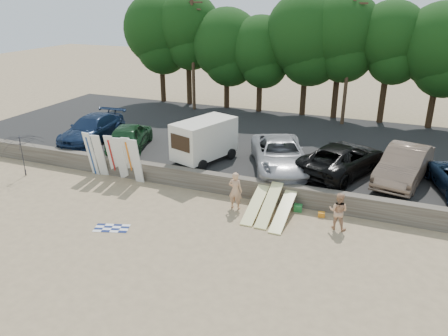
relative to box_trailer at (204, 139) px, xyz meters
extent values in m
plane|color=tan|center=(4.19, -5.22, -2.02)|extent=(120.00, 120.00, 0.00)
cube|color=#6B6356|center=(4.19, -2.22, -1.52)|extent=(44.00, 0.50, 1.00)
cube|color=#282828|center=(4.19, 5.28, -1.67)|extent=(44.00, 14.50, 0.70)
cylinder|color=#382616|center=(-9.60, 12.38, 0.76)|extent=(0.44, 0.44, 4.16)
sphere|color=#124015|center=(-9.60, 12.38, 4.82)|extent=(6.06, 6.06, 6.06)
cylinder|color=#382616|center=(-7.02, 12.38, 0.86)|extent=(0.44, 0.44, 4.38)
sphere|color=#124015|center=(-7.02, 12.38, 5.14)|extent=(5.38, 5.38, 5.38)
cylinder|color=#382616|center=(-3.54, 12.35, 0.43)|extent=(0.44, 0.44, 3.50)
sphere|color=#124015|center=(-3.54, 12.35, 3.85)|extent=(5.65, 5.65, 5.65)
cylinder|color=#382616|center=(-0.64, 12.15, 0.36)|extent=(0.44, 0.44, 3.37)
sphere|color=#124015|center=(-0.64, 12.15, 3.66)|extent=(4.98, 4.98, 4.98)
cylinder|color=#382616|center=(2.87, 12.38, 0.74)|extent=(0.44, 0.44, 4.14)
sphere|color=#124015|center=(2.87, 12.38, 4.79)|extent=(6.27, 6.27, 6.27)
cylinder|color=#382616|center=(5.31, 12.38, 0.84)|extent=(0.44, 0.44, 4.32)
sphere|color=#124015|center=(5.31, 12.38, 5.06)|extent=(5.68, 5.68, 5.68)
cylinder|color=#382616|center=(8.72, 12.29, 0.75)|extent=(0.44, 0.44, 4.15)
sphere|color=#124015|center=(8.72, 12.29, 4.80)|extent=(4.91, 4.91, 4.91)
cylinder|color=#382616|center=(12.02, 12.13, 0.61)|extent=(0.44, 0.44, 3.86)
sphere|color=#124015|center=(12.02, 12.13, 4.38)|extent=(5.67, 5.67, 5.67)
cylinder|color=#473321|center=(-5.81, 10.78, 3.18)|extent=(0.26, 0.26, 9.00)
cube|color=#473321|center=(-5.81, 10.78, 6.98)|extent=(1.80, 0.12, 0.12)
cube|color=#473321|center=(-5.81, 10.78, 6.48)|extent=(1.50, 0.10, 0.10)
cylinder|color=#473321|center=(6.19, 10.78, 3.18)|extent=(0.26, 0.26, 9.00)
cube|color=#473321|center=(6.19, 10.78, 6.98)|extent=(1.80, 0.12, 0.12)
cube|color=#473321|center=(6.19, 10.78, 6.48)|extent=(1.50, 0.10, 0.10)
cube|color=silver|center=(0.00, 0.01, 0.02)|extent=(2.95, 4.10, 2.04)
cube|color=black|center=(-0.60, -1.77, 0.20)|extent=(1.33, 0.48, 0.83)
cylinder|color=black|center=(-1.31, -0.82, -1.02)|extent=(0.37, 0.64, 0.61)
cylinder|color=black|center=(0.53, -1.45, -1.02)|extent=(0.37, 0.64, 0.61)
cylinder|color=black|center=(-0.53, 1.46, -1.02)|extent=(0.37, 0.64, 0.61)
cylinder|color=black|center=(1.31, 0.83, -1.02)|extent=(0.37, 0.64, 0.61)
imported|color=#132343|center=(-8.20, 0.61, -0.51)|extent=(2.67, 5.73, 1.62)
imported|color=#13361C|center=(-5.11, 0.27, -0.50)|extent=(3.28, 5.18, 1.64)
imported|color=#AAAAB0|center=(4.28, 0.39, -0.50)|extent=(4.82, 6.49, 1.64)
imported|color=black|center=(7.48, 1.01, -0.51)|extent=(4.69, 6.47, 1.63)
imported|color=#7A614E|center=(10.50, 1.09, -0.44)|extent=(2.95, 5.61, 1.76)
cube|color=white|center=(-5.68, -2.78, -0.74)|extent=(0.56, 0.58, 2.57)
cube|color=white|center=(-5.07, -2.81, -0.76)|extent=(0.60, 0.76, 2.54)
cube|color=white|center=(-4.38, -2.62, -0.75)|extent=(0.59, 0.75, 2.54)
cube|color=white|center=(-3.73, -2.75, -0.76)|extent=(0.61, 0.78, 2.53)
cube|color=white|center=(-3.29, -2.58, -0.75)|extent=(0.55, 0.71, 2.54)
cube|color=white|center=(-2.69, -2.86, -0.74)|extent=(0.51, 0.57, 2.56)
cube|color=#FFF8A0|center=(4.28, -3.69, -1.55)|extent=(0.56, 2.89, 0.95)
cube|color=#FFF8A0|center=(4.95, -3.76, -1.46)|extent=(0.56, 2.83, 1.12)
cube|color=#FFF8A0|center=(5.65, -3.89, -1.61)|extent=(0.56, 2.92, 0.83)
imported|color=tan|center=(3.24, -3.66, -1.10)|extent=(0.68, 0.45, 1.85)
imported|color=tan|center=(8.03, -3.81, -1.18)|extent=(0.89, 0.73, 1.69)
cube|color=#217C36|center=(6.09, -2.82, -1.86)|extent=(0.41, 0.35, 0.32)
cube|color=orange|center=(7.22, -2.97, -1.91)|extent=(0.34, 0.29, 0.22)
plane|color=white|center=(-1.10, -7.48, -2.02)|extent=(1.89, 1.89, 0.00)
imported|color=black|center=(-9.17, -4.31, -0.83)|extent=(3.20, 3.24, 2.39)
camera|label=1|loc=(9.73, -21.20, 7.46)|focal=35.00mm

